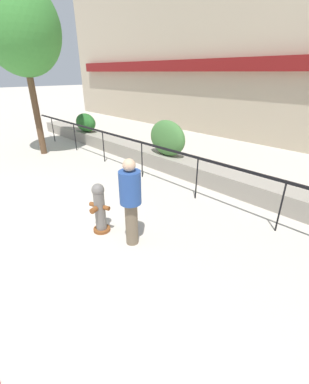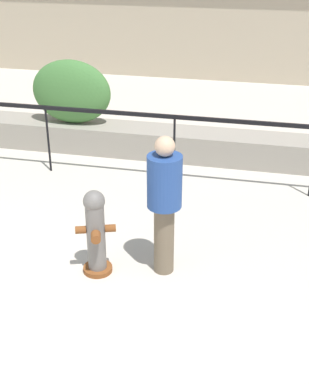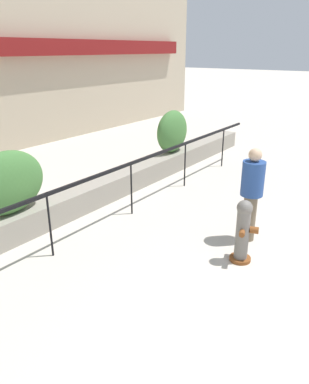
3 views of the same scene
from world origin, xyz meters
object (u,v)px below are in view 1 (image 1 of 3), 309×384
object	(u,v)px
fire_hydrant	(100,208)
pedestrian	(130,198)
hedge_bush_0	(86,123)
street_tree	(21,30)
hedge_bush_1	(167,138)

from	to	relation	value
fire_hydrant	pedestrian	xyz separation A→B (m)	(0.77, 0.21, 0.44)
hedge_bush_0	street_tree	xyz separation A→B (m)	(0.44, -2.31, 3.46)
pedestrian	street_tree	bearing A→B (deg)	170.25
hedge_bush_0	hedge_bush_1	xyz separation A→B (m)	(5.27, 0.00, 0.17)
hedge_bush_1	pedestrian	bearing A→B (deg)	-55.21
hedge_bush_1	pedestrian	world-z (taller)	pedestrian
hedge_bush_0	hedge_bush_1	size ratio (longest dim) A/B	0.88
street_tree	pedestrian	xyz separation A→B (m)	(7.31, -1.26, -3.39)
street_tree	pedestrian	bearing A→B (deg)	-9.75
hedge_bush_0	pedestrian	size ratio (longest dim) A/B	0.76
hedge_bush_0	fire_hydrant	bearing A→B (deg)	-28.39
hedge_bush_0	street_tree	distance (m)	4.18
pedestrian	hedge_bush_0	bearing A→B (deg)	155.30
hedge_bush_1	street_tree	world-z (taller)	street_tree
street_tree	fire_hydrant	bearing A→B (deg)	-12.61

